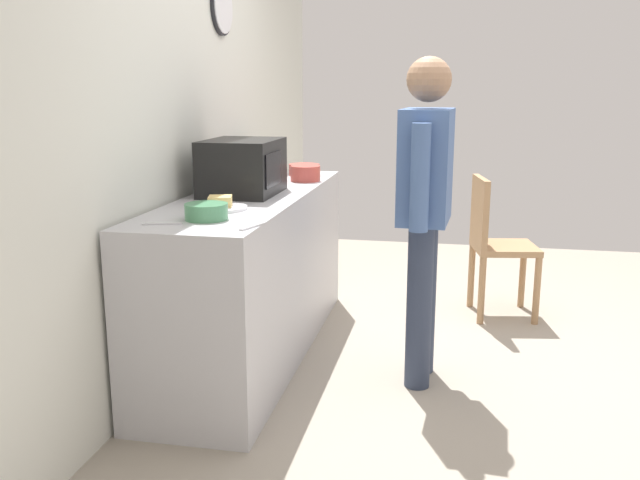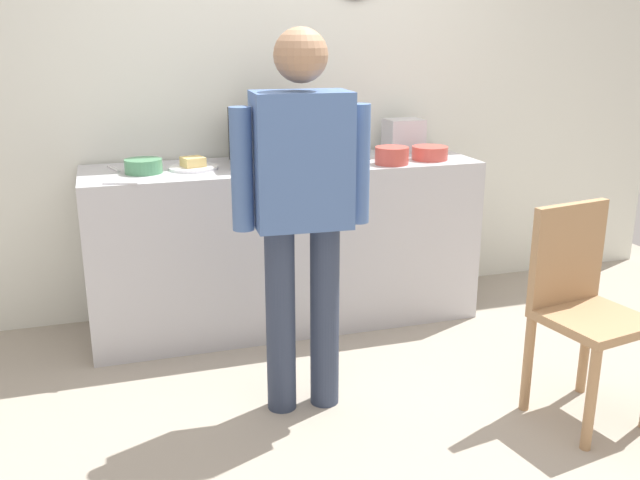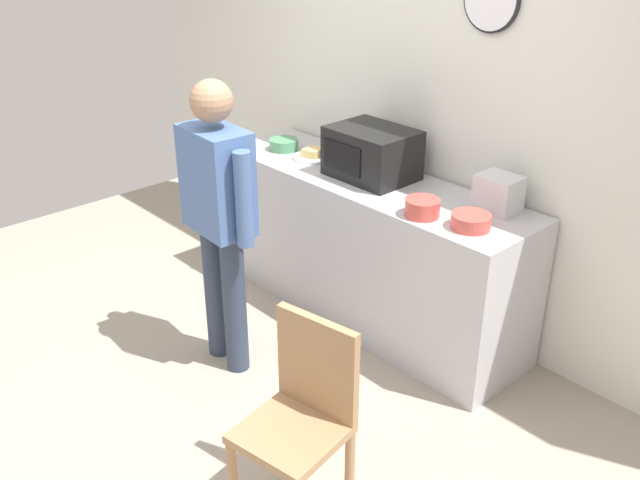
{
  "view_description": "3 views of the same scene",
  "coord_description": "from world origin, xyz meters",
  "px_view_note": "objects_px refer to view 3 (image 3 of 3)",
  "views": [
    {
      "loc": [
        -3.68,
        0.09,
        1.52
      ],
      "look_at": [
        -0.07,
        0.82,
        0.69
      ],
      "focal_mm": 38.35,
      "sensor_mm": 36.0,
      "label": 1
    },
    {
      "loc": [
        -1.03,
        -2.5,
        1.65
      ],
      "look_at": [
        -0.04,
        0.65,
        0.66
      ],
      "focal_mm": 39.13,
      "sensor_mm": 36.0,
      "label": 2
    },
    {
      "loc": [
        2.65,
        -1.68,
        2.48
      ],
      "look_at": [
        -0.05,
        0.8,
        0.67
      ],
      "focal_mm": 39.48,
      "sensor_mm": 36.0,
      "label": 3
    }
  ],
  "objects_px": {
    "mixing_bowl": "(471,221)",
    "toaster": "(498,193)",
    "salad_bowl": "(284,144)",
    "fork_utensil": "(242,153)",
    "person_standing": "(219,208)",
    "sandwich_plate": "(313,155)",
    "wooden_chair": "(302,414)",
    "microwave": "(372,153)",
    "cereal_bowl": "(422,208)",
    "spoon_utensil": "(286,139)"
  },
  "relations": [
    {
      "from": "salad_bowl",
      "to": "toaster",
      "type": "distance_m",
      "value": 1.57
    },
    {
      "from": "sandwich_plate",
      "to": "wooden_chair",
      "type": "height_order",
      "value": "sandwich_plate"
    },
    {
      "from": "toaster",
      "to": "person_standing",
      "type": "relative_size",
      "value": 0.13
    },
    {
      "from": "microwave",
      "to": "fork_utensil",
      "type": "height_order",
      "value": "microwave"
    },
    {
      "from": "sandwich_plate",
      "to": "mixing_bowl",
      "type": "relative_size",
      "value": 1.28
    },
    {
      "from": "salad_bowl",
      "to": "cereal_bowl",
      "type": "distance_m",
      "value": 1.34
    },
    {
      "from": "person_standing",
      "to": "sandwich_plate",
      "type": "bearing_deg",
      "value": 108.57
    },
    {
      "from": "microwave",
      "to": "spoon_utensil",
      "type": "height_order",
      "value": "microwave"
    },
    {
      "from": "salad_bowl",
      "to": "spoon_utensil",
      "type": "distance_m",
      "value": 0.21
    },
    {
      "from": "toaster",
      "to": "sandwich_plate",
      "type": "bearing_deg",
      "value": -172.54
    },
    {
      "from": "mixing_bowl",
      "to": "wooden_chair",
      "type": "xyz_separation_m",
      "value": [
        0.12,
        -1.26,
        -0.45
      ]
    },
    {
      "from": "mixing_bowl",
      "to": "person_standing",
      "type": "relative_size",
      "value": 0.12
    },
    {
      "from": "salad_bowl",
      "to": "mixing_bowl",
      "type": "relative_size",
      "value": 0.94
    },
    {
      "from": "mixing_bowl",
      "to": "toaster",
      "type": "bearing_deg",
      "value": 97.78
    },
    {
      "from": "salad_bowl",
      "to": "mixing_bowl",
      "type": "bearing_deg",
      "value": -3.17
    },
    {
      "from": "fork_utensil",
      "to": "cereal_bowl",
      "type": "bearing_deg",
      "value": 3.84
    },
    {
      "from": "person_standing",
      "to": "wooden_chair",
      "type": "relative_size",
      "value": 1.77
    },
    {
      "from": "fork_utensil",
      "to": "person_standing",
      "type": "relative_size",
      "value": 0.1
    },
    {
      "from": "spoon_utensil",
      "to": "wooden_chair",
      "type": "xyz_separation_m",
      "value": [
        1.87,
        -1.5,
        -0.42
      ]
    },
    {
      "from": "sandwich_plate",
      "to": "cereal_bowl",
      "type": "relative_size",
      "value": 1.4
    },
    {
      "from": "sandwich_plate",
      "to": "wooden_chair",
      "type": "relative_size",
      "value": 0.28
    },
    {
      "from": "spoon_utensil",
      "to": "mixing_bowl",
      "type": "bearing_deg",
      "value": -7.69
    },
    {
      "from": "salad_bowl",
      "to": "toaster",
      "type": "bearing_deg",
      "value": 7.24
    },
    {
      "from": "mixing_bowl",
      "to": "toaster",
      "type": "height_order",
      "value": "toaster"
    },
    {
      "from": "microwave",
      "to": "cereal_bowl",
      "type": "bearing_deg",
      "value": -20.78
    },
    {
      "from": "microwave",
      "to": "fork_utensil",
      "type": "bearing_deg",
      "value": -159.86
    },
    {
      "from": "salad_bowl",
      "to": "fork_utensil",
      "type": "distance_m",
      "value": 0.29
    },
    {
      "from": "microwave",
      "to": "toaster",
      "type": "height_order",
      "value": "microwave"
    },
    {
      "from": "spoon_utensil",
      "to": "fork_utensil",
      "type": "bearing_deg",
      "value": -87.14
    },
    {
      "from": "mixing_bowl",
      "to": "cereal_bowl",
      "type": "bearing_deg",
      "value": -165.74
    },
    {
      "from": "cereal_bowl",
      "to": "microwave",
      "type": "bearing_deg",
      "value": 159.22
    },
    {
      "from": "wooden_chair",
      "to": "sandwich_plate",
      "type": "bearing_deg",
      "value": 136.63
    },
    {
      "from": "cereal_bowl",
      "to": "fork_utensil",
      "type": "bearing_deg",
      "value": -176.16
    },
    {
      "from": "person_standing",
      "to": "spoon_utensil",
      "type": "bearing_deg",
      "value": 123.98
    },
    {
      "from": "sandwich_plate",
      "to": "cereal_bowl",
      "type": "distance_m",
      "value": 1.09
    },
    {
      "from": "mixing_bowl",
      "to": "person_standing",
      "type": "distance_m",
      "value": 1.32
    },
    {
      "from": "spoon_utensil",
      "to": "sandwich_plate",
      "type": "bearing_deg",
      "value": -16.31
    },
    {
      "from": "toaster",
      "to": "wooden_chair",
      "type": "relative_size",
      "value": 0.23
    },
    {
      "from": "microwave",
      "to": "fork_utensil",
      "type": "distance_m",
      "value": 0.94
    },
    {
      "from": "person_standing",
      "to": "wooden_chair",
      "type": "xyz_separation_m",
      "value": [
        1.14,
        -0.41,
        -0.45
      ]
    },
    {
      "from": "microwave",
      "to": "cereal_bowl",
      "type": "xyz_separation_m",
      "value": [
        0.59,
        -0.22,
        -0.1
      ]
    },
    {
      "from": "mixing_bowl",
      "to": "wooden_chair",
      "type": "height_order",
      "value": "mixing_bowl"
    },
    {
      "from": "mixing_bowl",
      "to": "spoon_utensil",
      "type": "relative_size",
      "value": 1.21
    },
    {
      "from": "fork_utensil",
      "to": "spoon_utensil",
      "type": "relative_size",
      "value": 1.0
    },
    {
      "from": "salad_bowl",
      "to": "person_standing",
      "type": "height_order",
      "value": "person_standing"
    },
    {
      "from": "fork_utensil",
      "to": "spoon_utensil",
      "type": "distance_m",
      "value": 0.4
    },
    {
      "from": "fork_utensil",
      "to": "person_standing",
      "type": "height_order",
      "value": "person_standing"
    },
    {
      "from": "salad_bowl",
      "to": "cereal_bowl",
      "type": "xyz_separation_m",
      "value": [
        1.33,
        -0.16,
        0.01
      ]
    },
    {
      "from": "person_standing",
      "to": "wooden_chair",
      "type": "bearing_deg",
      "value": -19.93
    },
    {
      "from": "salad_bowl",
      "to": "microwave",
      "type": "bearing_deg",
      "value": 5.08
    }
  ]
}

